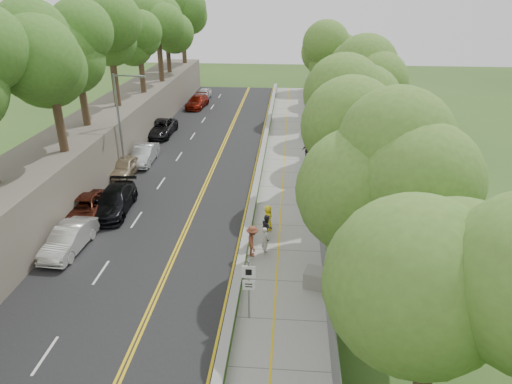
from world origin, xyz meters
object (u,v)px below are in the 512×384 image
at_px(concrete_block, 318,278).
at_px(car_1, 69,239).
at_px(car_2, 83,209).
at_px(construction_barrel, 308,146).
at_px(signpost, 249,284).
at_px(person_far, 307,151).
at_px(painter_0, 268,218).
at_px(streetlight, 122,117).

height_order(concrete_block, car_1, car_1).
bearing_deg(car_2, construction_barrel, 39.57).
xyz_separation_m(signpost, car_1, (-10.86, 5.06, -1.18)).
height_order(car_2, person_far, person_far).
distance_m(car_1, painter_0, 11.74).
bearing_deg(concrete_block, streetlight, 135.96).
height_order(signpost, car_2, signpost).
relative_size(construction_barrel, concrete_block, 0.63).
bearing_deg(construction_barrel, car_2, -135.57).
height_order(car_2, painter_0, painter_0).
height_order(concrete_block, car_2, car_2).
bearing_deg(person_far, signpost, 85.48).
bearing_deg(streetlight, person_far, 15.87).
distance_m(painter_0, person_far, 13.09).
bearing_deg(construction_barrel, signpost, -97.89).
bearing_deg(concrete_block, signpost, -139.89).
distance_m(construction_barrel, car_1, 23.19).
bearing_deg(concrete_block, construction_barrel, 90.00).
xyz_separation_m(concrete_block, person_far, (-0.10, 18.44, 0.36)).
relative_size(signpost, person_far, 1.92).
relative_size(streetlight, signpost, 2.58).
xyz_separation_m(signpost, construction_barrel, (3.25, 23.46, -1.50)).
distance_m(car_2, painter_0, 12.06).
bearing_deg(construction_barrel, person_far, -92.52).
relative_size(concrete_block, car_2, 0.25).
bearing_deg(person_far, construction_barrel, -88.58).
distance_m(streetlight, car_1, 12.58).
distance_m(signpost, painter_0, 8.47).
bearing_deg(streetlight, concrete_block, -44.04).
bearing_deg(painter_0, construction_barrel, -17.74).
xyz_separation_m(concrete_block, car_2, (-14.90, 6.11, 0.29)).
relative_size(concrete_block, painter_0, 0.80).
bearing_deg(signpost, construction_barrel, 82.11).
height_order(signpost, construction_barrel, signpost).
distance_m(construction_barrel, painter_0, 15.34).
xyz_separation_m(construction_barrel, concrete_block, (0.00, -20.72, 0.03)).
bearing_deg(car_1, painter_0, 19.33).
bearing_deg(person_far, streetlight, 19.80).
relative_size(construction_barrel, person_far, 0.52).
relative_size(signpost, painter_0, 1.88).
xyz_separation_m(car_1, painter_0, (11.26, 3.33, 0.09)).
bearing_deg(signpost, concrete_block, 40.11).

